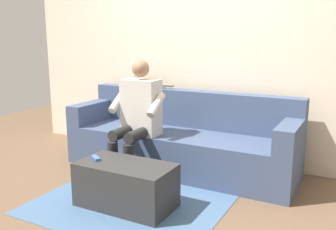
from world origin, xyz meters
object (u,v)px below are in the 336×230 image
at_px(coffee_table, 126,185).
at_px(cat_on_backrest, 147,82).
at_px(person_solo_seated, 137,114).
at_px(remote_blue, 96,158).
at_px(couch, 181,142).

xyz_separation_m(coffee_table, cat_on_backrest, (0.56, -1.27, 0.69)).
bearing_deg(cat_on_backrest, coffee_table, 113.72).
bearing_deg(person_solo_seated, remote_blue, 91.16).
relative_size(couch, cat_on_backrest, 4.40).
xyz_separation_m(couch, coffee_table, (0.00, 1.03, -0.11)).
distance_m(couch, person_solo_seated, 0.59).
xyz_separation_m(couch, person_solo_seated, (0.30, 0.38, 0.34)).
height_order(coffee_table, remote_blue, remote_blue).
xyz_separation_m(coffee_table, remote_blue, (0.28, 0.02, 0.20)).
xyz_separation_m(person_solo_seated, remote_blue, (-0.01, 0.68, -0.26)).
distance_m(couch, remote_blue, 1.10).
bearing_deg(couch, person_solo_seated, 51.73).
relative_size(person_solo_seated, cat_on_backrest, 2.12).
distance_m(coffee_table, cat_on_backrest, 1.55).
xyz_separation_m(couch, remote_blue, (0.28, 1.06, 0.09)).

